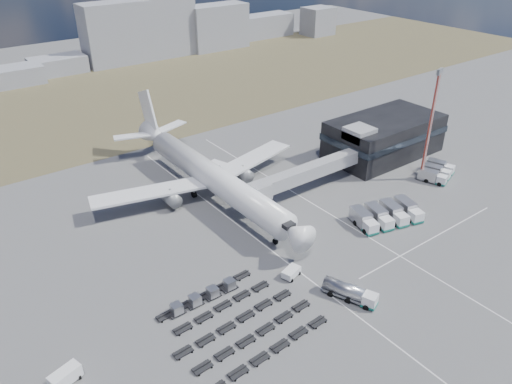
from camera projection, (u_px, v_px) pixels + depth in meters
ground at (307, 267)px, 89.52m from camera, size 420.00×420.00×0.00m
grass_strip at (86, 104)px, 166.37m from camera, size 420.00×90.00×0.01m
lane_markings at (334, 240)px, 96.72m from camera, size 47.12×110.00×0.01m
terminal at (384, 136)px, 128.68m from camera, size 30.40×16.40×11.00m
jet_bridge at (300, 176)px, 109.64m from camera, size 30.30×3.80×7.05m
airliner at (209, 175)px, 109.56m from camera, size 51.59×64.53×17.62m
skyline at (30, 54)px, 187.65m from camera, size 292.30×26.55×24.61m
fuel_tanker at (350, 292)px, 81.33m from camera, size 5.47×9.21×2.91m
pushback_tug at (291, 273)px, 86.79m from camera, size 3.91×2.89×1.55m
utility_van at (65, 377)px, 66.82m from camera, size 4.62×3.01×2.27m
catering_truck at (220, 168)px, 121.14m from camera, size 3.83×5.97×2.55m
service_trucks_near at (386, 215)px, 101.94m from camera, size 14.88×10.54×2.99m
service_trucks_far at (436, 172)px, 119.36m from camera, size 10.30×9.00×2.63m
uld_row at (204, 296)px, 81.05m from camera, size 12.72×1.69×1.76m
baggage_dollies at (238, 323)px, 76.83m from camera, size 23.62×18.74×0.69m
floodlight_mast at (430, 127)px, 112.60m from camera, size 2.54×2.05×26.59m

